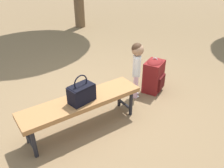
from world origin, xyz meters
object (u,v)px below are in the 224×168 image
(park_bench, at_px, (82,103))
(handbag, at_px, (81,93))
(backpack_large, at_px, (154,74))
(child_standing, at_px, (137,62))

(park_bench, relative_size, handbag, 4.48)
(park_bench, xyz_separation_m, backpack_large, (1.46, -0.14, -0.09))
(park_bench, height_order, child_standing, child_standing)
(handbag, bearing_deg, child_standing, 0.12)
(handbag, distance_m, backpack_large, 1.51)
(park_bench, xyz_separation_m, child_standing, (1.10, -0.03, 0.22))
(park_bench, distance_m, backpack_large, 1.47)
(child_standing, height_order, backpack_large, child_standing)
(child_standing, bearing_deg, backpack_large, -16.45)
(backpack_large, bearing_deg, park_bench, 174.53)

